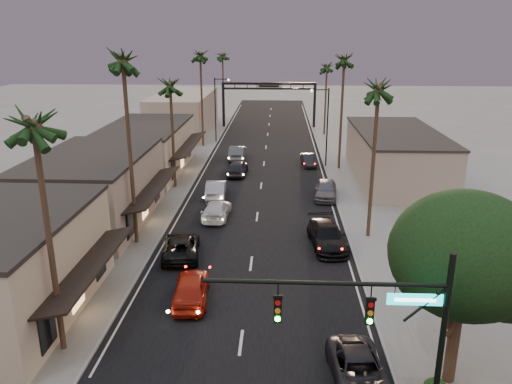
# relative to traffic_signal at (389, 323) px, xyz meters

# --- Properties ---
(ground) EXTENTS (200.00, 200.00, 0.00)m
(ground) POSITION_rel_traffic_signal_xyz_m (-5.69, 36.00, -5.08)
(ground) COLOR slate
(ground) RESTS_ON ground
(road) EXTENTS (14.00, 120.00, 0.02)m
(road) POSITION_rel_traffic_signal_xyz_m (-5.69, 41.00, -5.08)
(road) COLOR black
(road) RESTS_ON ground
(sidewalk_left) EXTENTS (5.00, 92.00, 0.12)m
(sidewalk_left) POSITION_rel_traffic_signal_xyz_m (-15.19, 48.00, -5.02)
(sidewalk_left) COLOR slate
(sidewalk_left) RESTS_ON ground
(sidewalk_right) EXTENTS (5.00, 92.00, 0.12)m
(sidewalk_right) POSITION_rel_traffic_signal_xyz_m (3.81, 48.00, -5.02)
(sidewalk_right) COLOR slate
(sidewalk_right) RESTS_ON ground
(storefront_near) EXTENTS (8.00, 12.00, 5.50)m
(storefront_near) POSITION_rel_traffic_signal_xyz_m (-18.69, 8.00, -2.33)
(storefront_near) COLOR beige
(storefront_near) RESTS_ON ground
(storefront_mid) EXTENTS (8.00, 14.00, 5.50)m
(storefront_mid) POSITION_rel_traffic_signal_xyz_m (-18.69, 22.00, -2.33)
(storefront_mid) COLOR gray
(storefront_mid) RESTS_ON ground
(storefront_far) EXTENTS (8.00, 16.00, 5.00)m
(storefront_far) POSITION_rel_traffic_signal_xyz_m (-18.69, 38.00, -2.58)
(storefront_far) COLOR beige
(storefront_far) RESTS_ON ground
(storefront_dist) EXTENTS (8.00, 20.00, 6.00)m
(storefront_dist) POSITION_rel_traffic_signal_xyz_m (-18.69, 61.00, -2.08)
(storefront_dist) COLOR gray
(storefront_dist) RESTS_ON ground
(building_right) EXTENTS (8.00, 18.00, 5.00)m
(building_right) POSITION_rel_traffic_signal_xyz_m (8.31, 36.00, -2.58)
(building_right) COLOR gray
(building_right) RESTS_ON ground
(traffic_signal) EXTENTS (8.51, 0.22, 7.80)m
(traffic_signal) POSITION_rel_traffic_signal_xyz_m (0.00, 0.00, 0.00)
(traffic_signal) COLOR black
(traffic_signal) RESTS_ON ground
(corner_tree) EXTENTS (6.20, 6.20, 8.80)m
(corner_tree) POSITION_rel_traffic_signal_xyz_m (3.79, 3.45, 0.90)
(corner_tree) COLOR #38281C
(corner_tree) RESTS_ON ground
(arch) EXTENTS (15.20, 0.40, 7.27)m
(arch) POSITION_rel_traffic_signal_xyz_m (-5.69, 66.00, 0.45)
(arch) COLOR black
(arch) RESTS_ON ground
(streetlight_right) EXTENTS (2.13, 0.30, 9.00)m
(streetlight_right) POSITION_rel_traffic_signal_xyz_m (1.23, 41.00, 0.25)
(streetlight_right) COLOR black
(streetlight_right) RESTS_ON ground
(streetlight_left) EXTENTS (2.13, 0.30, 9.00)m
(streetlight_left) POSITION_rel_traffic_signal_xyz_m (-12.61, 54.00, 0.25)
(streetlight_left) COLOR black
(streetlight_left) RESTS_ON ground
(palm_la) EXTENTS (3.20, 3.20, 13.20)m
(palm_la) POSITION_rel_traffic_signal_xyz_m (-14.29, 5.00, 6.36)
(palm_la) COLOR #38281C
(palm_la) RESTS_ON ground
(palm_lb) EXTENTS (3.20, 3.20, 15.20)m
(palm_lb) POSITION_rel_traffic_signal_xyz_m (-14.29, 18.00, 8.30)
(palm_lb) COLOR #38281C
(palm_lb) RESTS_ON ground
(palm_lc) EXTENTS (3.20, 3.20, 12.20)m
(palm_lc) POSITION_rel_traffic_signal_xyz_m (-14.29, 32.00, 5.39)
(palm_lc) COLOR #38281C
(palm_lc) RESTS_ON ground
(palm_ld) EXTENTS (3.20, 3.20, 14.20)m
(palm_ld) POSITION_rel_traffic_signal_xyz_m (-14.29, 51.00, 7.33)
(palm_ld) COLOR #38281C
(palm_ld) RESTS_ON ground
(palm_ra) EXTENTS (3.20, 3.20, 13.20)m
(palm_ra) POSITION_rel_traffic_signal_xyz_m (2.91, 20.00, 6.36)
(palm_ra) COLOR #38281C
(palm_ra) RESTS_ON ground
(palm_rb) EXTENTS (3.20, 3.20, 14.20)m
(palm_rb) POSITION_rel_traffic_signal_xyz_m (2.91, 40.00, 7.33)
(palm_rb) COLOR #38281C
(palm_rb) RESTS_ON ground
(palm_rc) EXTENTS (3.20, 3.20, 12.20)m
(palm_rc) POSITION_rel_traffic_signal_xyz_m (2.91, 60.00, 5.39)
(palm_rc) COLOR #38281C
(palm_rc) RESTS_ON ground
(palm_far) EXTENTS (3.20, 3.20, 13.20)m
(palm_far) POSITION_rel_traffic_signal_xyz_m (-13.99, 74.00, 6.36)
(palm_far) COLOR #38281C
(palm_far) RESTS_ON ground
(oncoming_red) EXTENTS (2.33, 4.99, 1.65)m
(oncoming_red) POSITION_rel_traffic_signal_xyz_m (-8.86, 9.97, -4.26)
(oncoming_red) COLOR #A11B0B
(oncoming_red) RESTS_ON ground
(oncoming_pickup) EXTENTS (3.09, 5.53, 1.46)m
(oncoming_pickup) POSITION_rel_traffic_signal_xyz_m (-10.60, 16.02, -4.35)
(oncoming_pickup) COLOR black
(oncoming_pickup) RESTS_ON ground
(oncoming_silver) EXTENTS (2.09, 5.13, 1.66)m
(oncoming_silver) POSITION_rel_traffic_signal_xyz_m (-9.80, 29.10, -4.25)
(oncoming_silver) COLOR #939498
(oncoming_silver) RESTS_ON ground
(oncoming_white) EXTENTS (2.25, 5.11, 1.46)m
(oncoming_white) POSITION_rel_traffic_signal_xyz_m (-9.05, 23.60, -4.35)
(oncoming_white) COLOR silver
(oncoming_white) RESTS_ON ground
(oncoming_dgrey) EXTENTS (2.27, 5.01, 1.67)m
(oncoming_dgrey) POSITION_rel_traffic_signal_xyz_m (-8.41, 36.91, -4.25)
(oncoming_dgrey) COLOR black
(oncoming_dgrey) RESTS_ON ground
(oncoming_grey_far) EXTENTS (1.87, 5.24, 1.72)m
(oncoming_grey_far) POSITION_rel_traffic_signal_xyz_m (-8.99, 43.95, -4.22)
(oncoming_grey_far) COLOR #434347
(oncoming_grey_far) RESTS_ON ground
(curbside_near) EXTENTS (2.67, 5.12, 1.38)m
(curbside_near) POSITION_rel_traffic_signal_xyz_m (-0.29, 3.11, -4.39)
(curbside_near) COLOR black
(curbside_near) RESTS_ON ground
(curbside_black) EXTENTS (2.96, 5.98, 1.67)m
(curbside_black) POSITION_rel_traffic_signal_xyz_m (-0.36, 18.07, -4.25)
(curbside_black) COLOR black
(curbside_black) RESTS_ON ground
(curbside_grey) EXTENTS (2.49, 5.08, 1.67)m
(curbside_grey) POSITION_rel_traffic_signal_xyz_m (0.51, 29.30, -4.25)
(curbside_grey) COLOR #58575D
(curbside_grey) RESTS_ON ground
(curbside_far) EXTENTS (1.83, 4.18, 1.34)m
(curbside_far) POSITION_rel_traffic_signal_xyz_m (-0.45, 41.31, -4.41)
(curbside_far) COLOR black
(curbside_far) RESTS_ON ground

